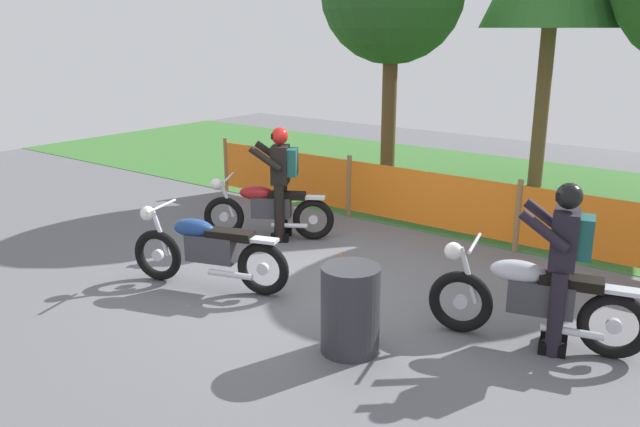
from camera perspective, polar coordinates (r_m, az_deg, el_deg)
ground at (r=8.05m, az=-0.10°, el=-6.45°), size 24.00×24.00×0.02m
grass_verge at (r=13.12m, az=16.15°, el=1.92°), size 24.00×6.62×0.01m
barrier_fence at (r=10.06m, az=9.37°, el=1.28°), size 8.77×0.08×1.05m
motorcycle_lead at (r=7.96m, az=-9.94°, el=-3.19°), size 2.03×0.87×0.99m
motorcycle_trailing at (r=9.72m, az=-4.68°, el=0.41°), size 1.75×1.13×0.94m
motorcycle_third at (r=6.79m, az=18.36°, el=-7.16°), size 2.09×0.79×1.01m
rider_trailing at (r=9.56m, az=-3.47°, el=3.23°), size 0.79×0.71×1.69m
rider_third at (r=6.62m, az=20.70°, el=-3.70°), size 0.75×0.64×1.69m
traffic_cone at (r=7.76m, az=1.86°, el=-5.21°), size 0.32×0.32×0.53m
spare_drum at (r=6.35m, az=2.69°, el=-8.45°), size 0.58×0.58×0.88m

